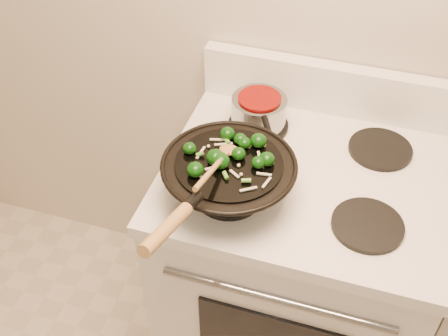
% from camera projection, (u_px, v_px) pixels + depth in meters
% --- Properties ---
extents(stove, '(0.78, 0.67, 1.08)m').
position_uv_depth(stove, '(294.00, 271.00, 1.85)').
color(stove, white).
rests_on(stove, ground).
extents(wok, '(0.34, 0.57, 0.22)m').
position_uv_depth(wok, '(228.00, 177.00, 1.42)').
color(wok, black).
rests_on(wok, stove).
extents(stirfry, '(0.24, 0.20, 0.04)m').
position_uv_depth(stirfry, '(231.00, 153.00, 1.39)').
color(stirfry, '#0A3208').
rests_on(stirfry, wok).
extents(wooden_spoon, '(0.05, 0.24, 0.07)m').
position_uv_depth(wooden_spoon, '(220.00, 160.00, 1.36)').
color(wooden_spoon, '#9D723E').
rests_on(wooden_spoon, wok).
extents(saucepan, '(0.16, 0.25, 0.10)m').
position_uv_depth(saucepan, '(259.00, 111.00, 1.64)').
color(saucepan, gray).
rests_on(saucepan, stove).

